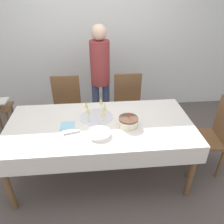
{
  "coord_description": "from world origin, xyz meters",
  "views": [
    {
      "loc": [
        -0.05,
        -2.0,
        2.1
      ],
      "look_at": [
        0.14,
        0.04,
        0.87
      ],
      "focal_mm": 35.0,
      "sensor_mm": 36.0,
      "label": 1
    }
  ],
  "objects_px": {
    "person_standing": "(100,71)",
    "high_chair": "(1,112)",
    "dining_chair_far_right": "(128,104)",
    "champagne_tray": "(97,112)",
    "plate_stack_main": "(99,134)",
    "birthday_cake": "(128,122)",
    "dining_chair_right_end": "(212,133)",
    "dining_chair_far_left": "(67,107)"
  },
  "relations": [
    {
      "from": "dining_chair_far_left",
      "to": "dining_chair_far_right",
      "type": "distance_m",
      "value": 0.91
    },
    {
      "from": "person_standing",
      "to": "champagne_tray",
      "type": "bearing_deg",
      "value": -95.4
    },
    {
      "from": "person_standing",
      "to": "high_chair",
      "type": "bearing_deg",
      "value": -172.2
    },
    {
      "from": "plate_stack_main",
      "to": "birthday_cake",
      "type": "bearing_deg",
      "value": 24.38
    },
    {
      "from": "champagne_tray",
      "to": "high_chair",
      "type": "distance_m",
      "value": 1.57
    },
    {
      "from": "dining_chair_right_end",
      "to": "birthday_cake",
      "type": "xyz_separation_m",
      "value": [
        -1.04,
        -0.06,
        0.27
      ]
    },
    {
      "from": "high_chair",
      "to": "person_standing",
      "type": "bearing_deg",
      "value": 7.8
    },
    {
      "from": "dining_chair_right_end",
      "to": "birthday_cake",
      "type": "bearing_deg",
      "value": -176.72
    },
    {
      "from": "person_standing",
      "to": "dining_chair_far_left",
      "type": "bearing_deg",
      "value": -157.29
    },
    {
      "from": "dining_chair_far_right",
      "to": "dining_chair_right_end",
      "type": "bearing_deg",
      "value": -42.71
    },
    {
      "from": "person_standing",
      "to": "high_chair",
      "type": "xyz_separation_m",
      "value": [
        -1.45,
        -0.2,
        -0.5
      ]
    },
    {
      "from": "dining_chair_far_left",
      "to": "champagne_tray",
      "type": "distance_m",
      "value": 0.85
    },
    {
      "from": "dining_chair_far_left",
      "to": "plate_stack_main",
      "type": "xyz_separation_m",
      "value": [
        0.44,
        -1.03,
        0.24
      ]
    },
    {
      "from": "person_standing",
      "to": "birthday_cake",
      "type": "bearing_deg",
      "value": -77.15
    },
    {
      "from": "dining_chair_far_left",
      "to": "dining_chair_far_right",
      "type": "xyz_separation_m",
      "value": [
        0.91,
        0.0,
        0.0
      ]
    },
    {
      "from": "birthday_cake",
      "to": "champagne_tray",
      "type": "bearing_deg",
      "value": 148.48
    },
    {
      "from": "birthday_cake",
      "to": "high_chair",
      "type": "relative_size",
      "value": 0.3
    },
    {
      "from": "dining_chair_right_end",
      "to": "plate_stack_main",
      "type": "height_order",
      "value": "dining_chair_right_end"
    },
    {
      "from": "dining_chair_far_right",
      "to": "person_standing",
      "type": "distance_m",
      "value": 0.64
    },
    {
      "from": "dining_chair_far_right",
      "to": "dining_chair_right_end",
      "type": "xyz_separation_m",
      "value": [
        0.89,
        -0.82,
        0.0
      ]
    },
    {
      "from": "dining_chair_right_end",
      "to": "champagne_tray",
      "type": "xyz_separation_m",
      "value": [
        -1.37,
        0.14,
        0.29
      ]
    },
    {
      "from": "dining_chair_right_end",
      "to": "person_standing",
      "type": "xyz_separation_m",
      "value": [
        -1.29,
        1.03,
        0.45
      ]
    },
    {
      "from": "dining_chair_right_end",
      "to": "person_standing",
      "type": "height_order",
      "value": "person_standing"
    },
    {
      "from": "dining_chair_far_left",
      "to": "champagne_tray",
      "type": "height_order",
      "value": "dining_chair_far_left"
    },
    {
      "from": "dining_chair_far_left",
      "to": "dining_chair_far_right",
      "type": "bearing_deg",
      "value": 0.0
    },
    {
      "from": "dining_chair_right_end",
      "to": "plate_stack_main",
      "type": "distance_m",
      "value": 1.39
    },
    {
      "from": "dining_chair_far_right",
      "to": "champagne_tray",
      "type": "bearing_deg",
      "value": -125.47
    },
    {
      "from": "person_standing",
      "to": "high_chair",
      "type": "height_order",
      "value": "person_standing"
    },
    {
      "from": "champagne_tray",
      "to": "plate_stack_main",
      "type": "distance_m",
      "value": 0.35
    },
    {
      "from": "high_chair",
      "to": "dining_chair_far_left",
      "type": "bearing_deg",
      "value": -0.84
    },
    {
      "from": "dining_chair_far_left",
      "to": "high_chair",
      "type": "bearing_deg",
      "value": 179.16
    },
    {
      "from": "dining_chair_far_right",
      "to": "birthday_cake",
      "type": "distance_m",
      "value": 0.93
    },
    {
      "from": "dining_chair_far_left",
      "to": "champagne_tray",
      "type": "relative_size",
      "value": 2.56
    },
    {
      "from": "dining_chair_far_right",
      "to": "high_chair",
      "type": "bearing_deg",
      "value": 179.57
    },
    {
      "from": "plate_stack_main",
      "to": "dining_chair_far_right",
      "type": "bearing_deg",
      "value": 65.47
    },
    {
      "from": "birthday_cake",
      "to": "champagne_tray",
      "type": "distance_m",
      "value": 0.39
    },
    {
      "from": "dining_chair_far_left",
      "to": "person_standing",
      "type": "relative_size",
      "value": 0.59
    },
    {
      "from": "dining_chair_far_left",
      "to": "person_standing",
      "type": "distance_m",
      "value": 0.71
    },
    {
      "from": "dining_chair_far_right",
      "to": "plate_stack_main",
      "type": "bearing_deg",
      "value": -114.53
    },
    {
      "from": "birthday_cake",
      "to": "champagne_tray",
      "type": "height_order",
      "value": "champagne_tray"
    },
    {
      "from": "dining_chair_far_right",
      "to": "champagne_tray",
      "type": "distance_m",
      "value": 0.88
    },
    {
      "from": "champagne_tray",
      "to": "high_chair",
      "type": "bearing_deg",
      "value": 153.23
    }
  ]
}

